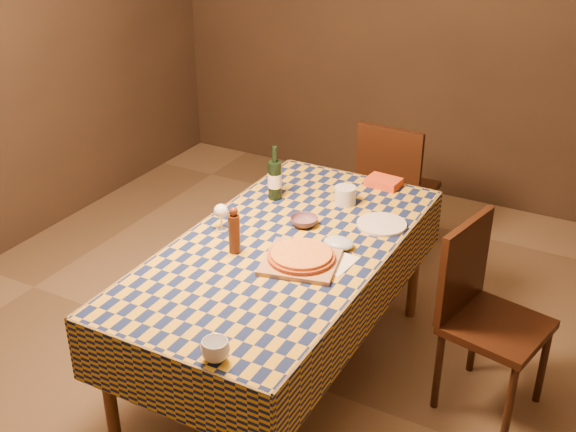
% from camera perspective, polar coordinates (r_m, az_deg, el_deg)
% --- Properties ---
extents(room, '(5.00, 5.10, 2.70)m').
position_cam_1_polar(room, '(3.10, -0.45, 7.05)').
color(room, brown).
rests_on(room, ground).
extents(dining_table, '(0.94, 1.84, 0.77)m').
position_cam_1_polar(dining_table, '(3.38, -0.41, -3.45)').
color(dining_table, brown).
rests_on(dining_table, ground).
extents(cutting_board, '(0.39, 0.39, 0.02)m').
position_cam_1_polar(cutting_board, '(3.20, 1.05, -3.53)').
color(cutting_board, '#9E6E4A').
rests_on(cutting_board, dining_table).
extents(pizza, '(0.31, 0.31, 0.03)m').
position_cam_1_polar(pizza, '(3.19, 1.06, -3.15)').
color(pizza, '#8F3A17').
rests_on(pizza, cutting_board).
extents(pepper_mill, '(0.07, 0.07, 0.23)m').
position_cam_1_polar(pepper_mill, '(3.25, -4.27, -1.21)').
color(pepper_mill, '#4B2311').
rests_on(pepper_mill, dining_table).
extents(bowl, '(0.17, 0.17, 0.04)m').
position_cam_1_polar(bowl, '(3.51, 1.29, -0.42)').
color(bowl, '#664856').
rests_on(bowl, dining_table).
extents(wine_glass, '(0.07, 0.07, 0.14)m').
position_cam_1_polar(wine_glass, '(3.44, -5.32, 0.32)').
color(wine_glass, white).
rests_on(wine_glass, dining_table).
extents(wine_bottle, '(0.09, 0.09, 0.29)m').
position_cam_1_polar(wine_bottle, '(3.74, -1.05, 2.92)').
color(wine_bottle, black).
rests_on(wine_bottle, dining_table).
extents(deli_tub, '(0.11, 0.11, 0.09)m').
position_cam_1_polar(deli_tub, '(3.72, 4.54, 1.63)').
color(deli_tub, silver).
rests_on(deli_tub, dining_table).
extents(takeout_container, '(0.19, 0.14, 0.04)m').
position_cam_1_polar(takeout_container, '(3.95, 7.57, 2.67)').
color(takeout_container, '#CC441A').
rests_on(takeout_container, dining_table).
extents(white_plate, '(0.26, 0.26, 0.01)m').
position_cam_1_polar(white_plate, '(3.54, 7.41, -0.66)').
color(white_plate, silver).
rests_on(white_plate, dining_table).
extents(tumbler, '(0.13, 0.13, 0.08)m').
position_cam_1_polar(tumbler, '(2.63, -5.77, -10.51)').
color(tumbler, white).
rests_on(tumbler, dining_table).
extents(flour_patch, '(0.27, 0.22, 0.00)m').
position_cam_1_polar(flour_patch, '(3.23, 2.92, -3.42)').
color(flour_patch, white).
rests_on(flour_patch, dining_table).
extents(flour_bag, '(0.17, 0.14, 0.04)m').
position_cam_1_polar(flour_bag, '(3.33, 4.04, -2.13)').
color(flour_bag, '#A0B4CD').
rests_on(flour_bag, dining_table).
extents(chair_far, '(0.44, 0.44, 0.93)m').
position_cam_1_polar(chair_far, '(4.60, 8.40, 2.56)').
color(chair_far, black).
rests_on(chair_far, ground).
extents(chair_right, '(0.51, 0.50, 0.93)m').
position_cam_1_polar(chair_right, '(3.47, 15.10, -6.98)').
color(chair_right, black).
rests_on(chair_right, ground).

